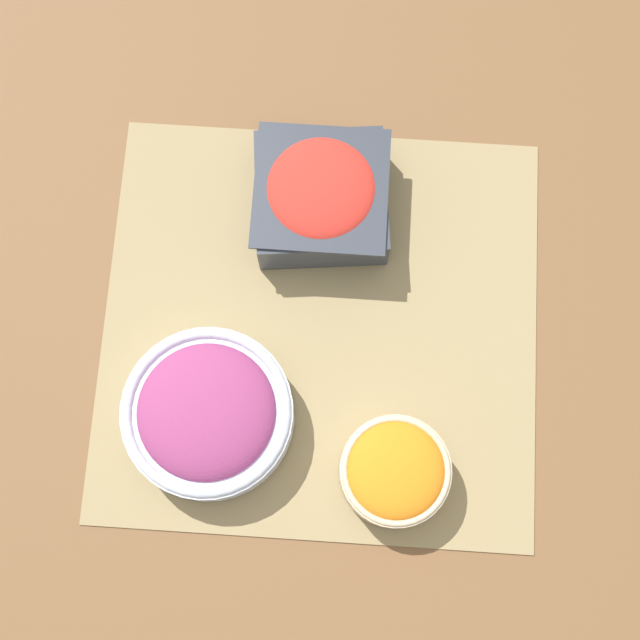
# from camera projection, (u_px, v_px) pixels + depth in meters

# --- Properties ---
(ground_plane) EXTENTS (3.00, 3.00, 0.00)m
(ground_plane) POSITION_uv_depth(u_px,v_px,m) (320.00, 327.00, 1.03)
(ground_plane) COLOR brown
(placemat) EXTENTS (0.50, 0.48, 0.00)m
(placemat) POSITION_uv_depth(u_px,v_px,m) (320.00, 326.00, 1.02)
(placemat) COLOR #937F56
(placemat) RESTS_ON ground_plane
(onion_bowl) EXTENTS (0.19, 0.19, 0.07)m
(onion_bowl) POSITION_uv_depth(u_px,v_px,m) (208.00, 413.00, 0.96)
(onion_bowl) COLOR silver
(onion_bowl) RESTS_ON placemat
(carrot_bowl) EXTENTS (0.12, 0.12, 0.06)m
(carrot_bowl) POSITION_uv_depth(u_px,v_px,m) (395.00, 471.00, 0.95)
(carrot_bowl) COLOR beige
(carrot_bowl) RESTS_ON placemat
(tomato_bowl) EXTENTS (0.16, 0.16, 0.08)m
(tomato_bowl) POSITION_uv_depth(u_px,v_px,m) (321.00, 196.00, 1.02)
(tomato_bowl) COLOR #333842
(tomato_bowl) RESTS_ON placemat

